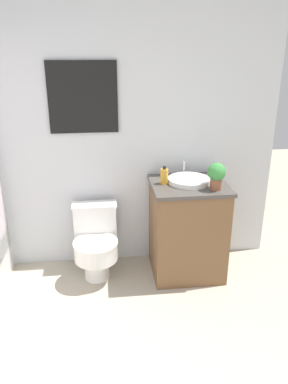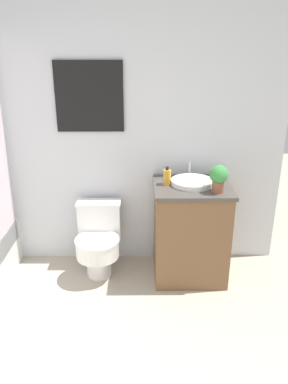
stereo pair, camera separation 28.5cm
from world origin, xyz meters
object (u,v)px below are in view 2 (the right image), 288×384
sink (192,182)px  potted_plant (219,177)px  soap_bottle (167,177)px  toilet (99,239)px

sink → potted_plant: size_ratio=1.77×
soap_bottle → potted_plant: bearing=-24.8°
sink → potted_plant: potted_plant is taller
sink → potted_plant: bearing=-44.6°
soap_bottle → potted_plant: size_ratio=0.69×
toilet → sink: 0.94m
toilet → sink: sink is taller
sink → soap_bottle: soap_bottle is taller
sink → soap_bottle: (-0.20, 0.00, 0.04)m
soap_bottle → potted_plant: (0.38, -0.17, 0.06)m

